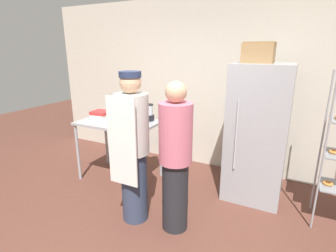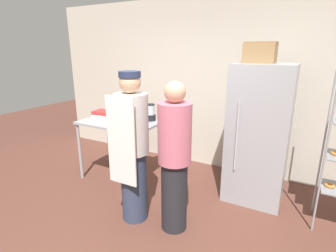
% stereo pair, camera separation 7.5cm
% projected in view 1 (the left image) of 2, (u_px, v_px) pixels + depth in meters
% --- Properties ---
extents(ground_plane, '(14.00, 14.00, 0.00)m').
position_uv_depth(ground_plane, '(136.00, 248.00, 2.70)').
color(ground_plane, brown).
extents(back_wall, '(6.40, 0.12, 2.78)m').
position_uv_depth(back_wall, '(212.00, 86.00, 4.34)').
color(back_wall, beige).
rests_on(back_wall, ground_plane).
extents(refrigerator, '(0.73, 0.74, 1.81)m').
position_uv_depth(refrigerator, '(257.00, 133.00, 3.45)').
color(refrigerator, '#9EA0A5').
rests_on(refrigerator, ground_plane).
extents(prep_counter, '(1.17, 0.75, 0.93)m').
position_uv_depth(prep_counter, '(119.00, 128.00, 3.97)').
color(prep_counter, '#9EA0A5').
rests_on(prep_counter, ground_plane).
extents(donut_box, '(0.29, 0.19, 0.23)m').
position_uv_depth(donut_box, '(121.00, 119.00, 3.91)').
color(donut_box, silver).
rests_on(donut_box, prep_counter).
extents(blender_pitcher, '(0.14, 0.14, 0.26)m').
position_uv_depth(blender_pitcher, '(150.00, 113.00, 3.95)').
color(blender_pitcher, black).
rests_on(blender_pitcher, prep_counter).
extents(binder_stack, '(0.28, 0.25, 0.11)m').
position_uv_depth(binder_stack, '(101.00, 114.00, 4.15)').
color(binder_stack, silver).
rests_on(binder_stack, prep_counter).
extents(cardboard_storage_box, '(0.38, 0.32, 0.25)m').
position_uv_depth(cardboard_storage_box, '(259.00, 53.00, 3.24)').
color(cardboard_storage_box, '#937047').
rests_on(cardboard_storage_box, refrigerator).
extents(person_baker, '(0.37, 0.39, 1.75)m').
position_uv_depth(person_baker, '(133.00, 147.00, 2.94)').
color(person_baker, '#333D56').
rests_on(person_baker, ground_plane).
extents(person_customer, '(0.36, 0.36, 1.68)m').
position_uv_depth(person_customer, '(175.00, 158.00, 2.79)').
color(person_customer, '#232328').
rests_on(person_customer, ground_plane).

